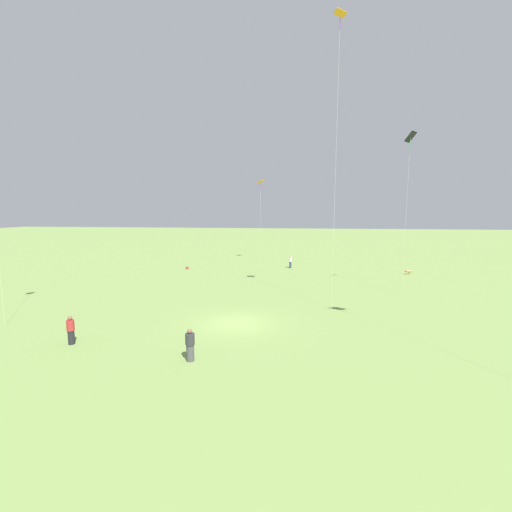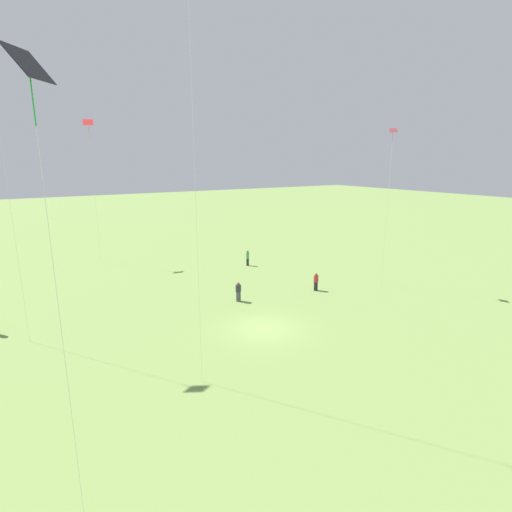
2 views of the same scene
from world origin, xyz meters
name	(u,v)px [view 2 (image 2 of 2)]	position (x,y,z in m)	size (l,w,h in m)	color
ground_plane	(264,329)	(0.00, 0.00, 0.00)	(240.00, 240.00, 0.00)	#7A994C
person_0	(316,282)	(4.61, -8.57, 0.80)	(0.52, 0.52, 1.63)	#232328
person_2	(248,258)	(15.38, -7.85, 0.90)	(0.47, 0.47, 1.77)	#232328
person_4	(238,292)	(5.87, -1.25, 0.81)	(0.63, 0.63, 1.66)	#4C4C51
kite_1	(89,128)	(26.12, 5.64, 14.79)	(0.99, 1.16, 15.76)	red
kite_3	(31,87)	(-10.11, 13.35, 13.17)	(1.22, 1.18, 14.09)	black
kite_5	(392,143)	(2.46, -14.76, 12.87)	(0.83, 0.80, 14.13)	#E54C99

